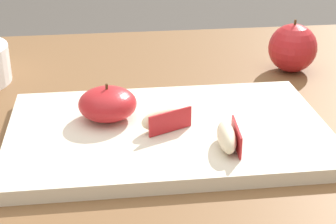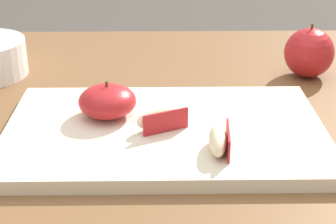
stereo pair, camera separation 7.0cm
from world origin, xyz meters
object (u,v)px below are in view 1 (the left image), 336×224
apple_half_skin_up (108,104)px  apple_wedge_middle (227,137)px  cutting_board (168,132)px  whole_apple_crimson (293,48)px  apple_wedge_back (166,118)px

apple_half_skin_up → apple_wedge_middle: apple_half_skin_up is taller
cutting_board → whole_apple_crimson: 0.33m
apple_wedge_middle → apple_wedge_back: size_ratio=0.98×
apple_half_skin_up → apple_wedge_back: bearing=-28.7°
apple_half_skin_up → whole_apple_crimson: whole_apple_crimson is taller
apple_wedge_back → whole_apple_crimson: (0.24, 0.23, 0.01)m
cutting_board → whole_apple_crimson: (0.24, 0.22, 0.03)m
apple_wedge_middle → whole_apple_crimson: size_ratio=0.74×
cutting_board → apple_wedge_back: 0.02m
apple_wedge_middle → apple_wedge_back: same height
cutting_board → apple_half_skin_up: 0.09m
apple_wedge_middle → whole_apple_crimson: 0.34m
apple_wedge_middle → cutting_board: bearing=133.3°
apple_half_skin_up → apple_wedge_middle: (0.14, -0.10, -0.01)m
cutting_board → whole_apple_crimson: bearing=42.5°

